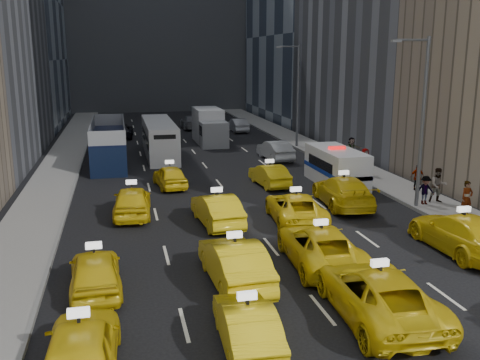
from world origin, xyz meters
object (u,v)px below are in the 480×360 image
(nypd_van, at_px, (336,168))
(pedestrian_0, at_px, (467,198))
(double_decker, at_px, (109,143))
(box_truck, at_px, (209,127))
(city_bus, at_px, (159,139))

(nypd_van, distance_m, pedestrian_0, 8.93)
(double_decker, bearing_deg, box_truck, 40.32)
(double_decker, xyz_separation_m, city_bus, (4.00, 2.40, -0.17))
(box_truck, relative_size, pedestrian_0, 4.02)
(box_truck, bearing_deg, pedestrian_0, -67.00)
(nypd_van, height_order, double_decker, double_decker)
(city_bus, height_order, pedestrian_0, city_bus)
(pedestrian_0, bearing_deg, nypd_van, 109.04)
(double_decker, bearing_deg, city_bus, 31.00)
(double_decker, xyz_separation_m, box_truck, (9.07, 7.67, 0.01))
(nypd_van, xyz_separation_m, double_decker, (-14.13, 10.50, 0.44))
(city_bus, distance_m, box_truck, 7.32)
(double_decker, bearing_deg, pedestrian_0, -46.35)
(pedestrian_0, bearing_deg, city_bus, 118.30)
(nypd_van, relative_size, box_truck, 0.83)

